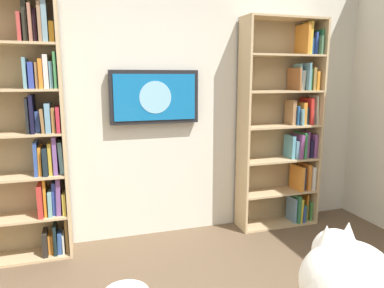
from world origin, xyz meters
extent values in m
cube|color=silver|center=(0.00, -2.23, 1.35)|extent=(4.52, 0.06, 2.70)
cube|color=tan|center=(-1.63, -2.04, 1.04)|extent=(0.02, 0.28, 2.09)
cube|color=tan|center=(-0.81, -2.04, 1.04)|extent=(0.02, 0.28, 2.09)
cube|color=tan|center=(-1.22, -2.17, 1.04)|extent=(0.83, 0.01, 2.09)
cube|color=tan|center=(-1.22, -2.04, 0.01)|extent=(0.79, 0.27, 0.02)
cube|color=tan|center=(-1.22, -2.04, 0.35)|extent=(0.79, 0.27, 0.02)
cube|color=tan|center=(-1.22, -2.04, 0.70)|extent=(0.79, 0.27, 0.02)
cube|color=tan|center=(-1.22, -2.04, 1.04)|extent=(0.79, 0.27, 0.02)
cube|color=tan|center=(-1.22, -2.04, 1.39)|extent=(0.79, 0.27, 0.02)
cube|color=tan|center=(-1.22, -2.04, 1.73)|extent=(0.79, 0.27, 0.02)
cube|color=tan|center=(-1.22, -2.04, 2.08)|extent=(0.79, 0.27, 0.02)
cube|color=#41843D|center=(-1.59, -2.05, 0.12)|extent=(0.02, 0.19, 0.20)
cube|color=orange|center=(-1.56, -2.05, 0.16)|extent=(0.02, 0.14, 0.28)
cube|color=#387547|center=(-1.53, -2.05, 0.10)|extent=(0.03, 0.18, 0.17)
cube|color=#2D459D|center=(-1.49, -2.02, 0.11)|extent=(0.02, 0.21, 0.17)
cube|color=yellow|center=(-1.46, -2.02, 0.15)|extent=(0.04, 0.19, 0.26)
cube|color=#2E6F44|center=(-1.43, -2.03, 0.17)|extent=(0.03, 0.23, 0.29)
cube|color=#6990B2|center=(-1.39, -2.02, 0.15)|extent=(0.02, 0.18, 0.26)
cube|color=silver|center=(-1.59, -2.03, 0.49)|extent=(0.04, 0.20, 0.25)
cube|color=orange|center=(-1.54, -2.04, 0.50)|extent=(0.04, 0.21, 0.27)
cube|color=#22458C|center=(-1.50, -2.03, 0.48)|extent=(0.03, 0.12, 0.23)
cube|color=orange|center=(-1.47, -2.04, 0.46)|extent=(0.02, 0.18, 0.20)
cube|color=orange|center=(-1.44, -2.02, 0.49)|extent=(0.04, 0.23, 0.25)
cube|color=#814484|center=(-1.59, -2.04, 0.83)|extent=(0.03, 0.21, 0.24)
cube|color=black|center=(-1.55, -2.03, 0.80)|extent=(0.03, 0.18, 0.18)
cube|color=#82477A|center=(-1.52, -2.03, 0.84)|extent=(0.02, 0.14, 0.27)
cube|color=#688EA3|center=(-1.49, -2.04, 0.83)|extent=(0.02, 0.18, 0.24)
cube|color=#2D7D42|center=(-1.46, -2.03, 0.84)|extent=(0.02, 0.21, 0.26)
cube|color=#864583|center=(-1.42, -2.02, 0.83)|extent=(0.05, 0.19, 0.25)
cube|color=#5E8DA7|center=(-1.38, -2.04, 0.80)|extent=(0.04, 0.19, 0.18)
cube|color=#599EB4|center=(-1.34, -2.04, 0.83)|extent=(0.04, 0.17, 0.23)
cube|color=beige|center=(-1.59, -2.03, 1.20)|extent=(0.04, 0.15, 0.29)
cube|color=#5B90A0|center=(-1.56, -2.05, 1.13)|extent=(0.04, 0.13, 0.16)
cube|color=red|center=(-1.52, -2.04, 1.19)|extent=(0.05, 0.21, 0.27)
cube|color=#13282F|center=(-1.49, -2.03, 1.14)|extent=(0.04, 0.13, 0.17)
cube|color=orange|center=(-1.44, -2.02, 1.16)|extent=(0.04, 0.16, 0.22)
cube|color=#6394A0|center=(-1.40, -2.03, 1.13)|extent=(0.03, 0.22, 0.16)
cube|color=#265896|center=(-1.37, -2.04, 1.15)|extent=(0.02, 0.19, 0.19)
cube|color=#9E744C|center=(-1.33, -2.04, 1.18)|extent=(0.04, 0.16, 0.25)
cube|color=gold|center=(-1.59, -2.04, 1.48)|extent=(0.02, 0.13, 0.16)
cube|color=orange|center=(-1.56, -2.02, 1.49)|extent=(0.03, 0.18, 0.19)
cube|color=olive|center=(-1.52, -2.04, 1.51)|extent=(0.03, 0.22, 0.22)
cube|color=#347546|center=(-1.48, -2.05, 1.50)|extent=(0.03, 0.21, 0.20)
cube|color=#5E91A0|center=(-1.45, -2.03, 1.53)|extent=(0.02, 0.23, 0.26)
cube|color=silver|center=(-1.42, -2.05, 1.49)|extent=(0.04, 0.17, 0.19)
cube|color=#67999C|center=(-1.38, -2.02, 1.53)|extent=(0.03, 0.13, 0.26)
cube|color=#A06236|center=(-1.35, -2.03, 1.51)|extent=(0.03, 0.23, 0.22)
cube|color=#307A4D|center=(-1.60, -2.04, 1.86)|extent=(0.02, 0.19, 0.24)
cube|color=#437250|center=(-1.57, -2.04, 1.83)|extent=(0.02, 0.23, 0.18)
cube|color=#2B439B|center=(-1.54, -2.04, 1.85)|extent=(0.02, 0.16, 0.21)
cube|color=#255198|center=(-1.51, -2.05, 1.82)|extent=(0.04, 0.13, 0.16)
cube|color=gold|center=(-1.47, -2.02, 1.90)|extent=(0.04, 0.14, 0.31)
cube|color=orange|center=(-1.43, -2.05, 1.89)|extent=(0.03, 0.23, 0.29)
cube|color=tan|center=(0.83, -2.04, 1.07)|extent=(0.02, 0.28, 2.15)
cube|color=tan|center=(1.22, -2.17, 1.07)|extent=(0.81, 0.01, 2.15)
cube|color=tan|center=(1.22, -2.04, 0.01)|extent=(0.76, 0.27, 0.02)
cube|color=tan|center=(1.22, -2.04, 0.36)|extent=(0.76, 0.27, 0.02)
cube|color=tan|center=(1.22, -2.04, 0.72)|extent=(0.76, 0.27, 0.02)
cube|color=tan|center=(1.22, -2.04, 1.07)|extent=(0.76, 0.27, 0.02)
cube|color=tan|center=(1.22, -2.04, 1.43)|extent=(0.76, 0.27, 0.02)
cube|color=tan|center=(1.22, -2.04, 1.78)|extent=(0.76, 0.27, 0.02)
cube|color=olive|center=(0.86, -2.03, 0.18)|extent=(0.02, 0.12, 0.31)
cube|color=silver|center=(0.89, -2.03, 0.10)|extent=(0.02, 0.14, 0.17)
cube|color=#2E4F8E|center=(0.92, -2.03, 0.11)|extent=(0.04, 0.15, 0.19)
cube|color=black|center=(0.96, -2.04, 0.15)|extent=(0.02, 0.20, 0.26)
cube|color=orange|center=(1.00, -2.04, 0.10)|extent=(0.04, 0.12, 0.17)
cube|color=black|center=(1.04, -2.03, 0.12)|extent=(0.04, 0.19, 0.21)
cube|color=gold|center=(0.86, -2.03, 0.47)|extent=(0.03, 0.19, 0.19)
cube|color=#734886|center=(0.90, -2.04, 0.53)|extent=(0.04, 0.18, 0.32)
cube|color=#314298|center=(0.94, -2.05, 0.51)|extent=(0.03, 0.15, 0.28)
cube|color=#6FA1A5|center=(0.97, -2.02, 0.48)|extent=(0.03, 0.18, 0.21)
cube|color=orange|center=(1.01, -2.04, 0.53)|extent=(0.02, 0.17, 0.32)
cube|color=#B8312B|center=(1.05, -2.03, 0.51)|extent=(0.04, 0.22, 0.27)
cube|color=#6DA2A7|center=(0.87, -2.04, 0.86)|extent=(0.04, 0.13, 0.27)
cube|color=#774F90|center=(0.91, -2.05, 0.89)|extent=(0.03, 0.20, 0.32)
cube|color=gold|center=(0.95, -2.04, 0.86)|extent=(0.03, 0.15, 0.26)
cube|color=#17232C|center=(0.99, -2.02, 0.84)|extent=(0.04, 0.20, 0.23)
cube|color=orange|center=(1.03, -2.05, 0.85)|extent=(0.03, 0.18, 0.24)
cube|color=#304E9A|center=(1.06, -2.05, 0.87)|extent=(0.03, 0.21, 0.28)
cube|color=#B52737|center=(0.86, -2.02, 1.19)|extent=(0.03, 0.24, 0.21)
cube|color=olive|center=(0.90, -2.02, 1.18)|extent=(0.03, 0.19, 0.20)
cube|color=#6693AE|center=(0.94, -2.03, 1.20)|extent=(0.04, 0.22, 0.24)
cube|color=olive|center=(0.98, -2.02, 1.18)|extent=(0.03, 0.18, 0.20)
cube|color=#395294|center=(1.02, -2.04, 1.17)|extent=(0.03, 0.12, 0.17)
cube|color=black|center=(1.06, -2.04, 1.24)|extent=(0.03, 0.24, 0.31)
cube|color=black|center=(1.09, -2.05, 1.22)|extent=(0.02, 0.23, 0.28)
cube|color=#3C864B|center=(0.86, -2.04, 1.58)|extent=(0.02, 0.23, 0.28)
cube|color=#6896A6|center=(0.89, -2.03, 1.54)|extent=(0.02, 0.16, 0.21)
cube|color=silver|center=(0.93, -2.05, 1.57)|extent=(0.04, 0.22, 0.26)
cube|color=orange|center=(0.97, -2.03, 1.55)|extent=(0.03, 0.18, 0.23)
cube|color=#9D7545|center=(1.00, -2.04, 1.54)|extent=(0.02, 0.17, 0.20)
cube|color=#2F3F9E|center=(1.04, -2.02, 1.54)|extent=(0.04, 0.16, 0.20)
cube|color=#6599A9|center=(1.08, -2.04, 1.56)|extent=(0.02, 0.21, 0.24)
cube|color=orange|center=(0.87, -2.04, 1.87)|extent=(0.04, 0.16, 0.16)
cube|color=#7093A2|center=(0.91, -2.03, 1.94)|extent=(0.04, 0.18, 0.31)
cube|color=#966F4F|center=(0.95, -2.04, 1.94)|extent=(0.03, 0.20, 0.30)
cube|color=black|center=(0.98, -2.04, 1.91)|extent=(0.02, 0.13, 0.25)
cube|color=#A0664E|center=(1.01, -2.03, 1.93)|extent=(0.02, 0.22, 0.28)
cube|color=black|center=(1.05, -2.04, 1.95)|extent=(0.03, 0.18, 0.31)
cube|color=#B63D38|center=(1.09, -2.04, 1.90)|extent=(0.03, 0.21, 0.21)
cube|color=black|center=(0.03, -2.15, 1.35)|extent=(0.82, 0.06, 0.49)
cube|color=#146BB2|center=(0.03, -2.12, 1.35)|extent=(0.75, 0.01, 0.42)
cylinder|color=#8CCCEA|center=(0.03, -2.11, 1.35)|extent=(0.29, 0.00, 0.29)
ellipsoid|color=white|center=(-0.02, 0.34, 0.95)|extent=(0.28, 0.25, 0.24)
sphere|color=white|center=(-0.02, 0.28, 1.01)|extent=(0.14, 0.14, 0.14)
cone|color=white|center=(-0.06, 0.28, 1.06)|extent=(0.06, 0.06, 0.08)
cone|color=white|center=(0.02, 0.28, 1.06)|extent=(0.06, 0.06, 0.08)
cone|color=beige|center=(-0.06, 0.29, 1.06)|extent=(0.03, 0.03, 0.05)
cone|color=beige|center=(0.02, 0.29, 1.06)|extent=(0.03, 0.03, 0.05)
camera|label=1|loc=(0.69, 1.10, 1.53)|focal=33.53mm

